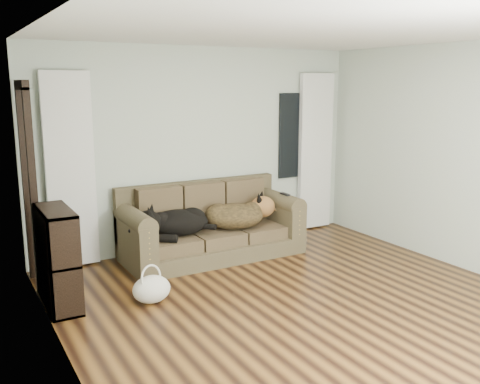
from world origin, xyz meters
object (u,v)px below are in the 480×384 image
dog_black_lab (175,225)px  tote_bag (151,287)px  sofa (212,221)px  bookshelf (58,256)px  dog_shepherd (237,217)px

dog_black_lab → tote_bag: dog_black_lab is taller
sofa → tote_bag: bearing=-139.4°
dog_black_lab → tote_bag: (-0.67, -0.99, -0.32)m
bookshelf → dog_shepherd: bearing=17.4°
bookshelf → sofa: bearing=21.5°
dog_black_lab → tote_bag: 1.23m
tote_bag → bookshelf: size_ratio=0.39×
sofa → dog_shepherd: bearing=-14.2°
sofa → tote_bag: 1.58m
sofa → tote_bag: size_ratio=5.78×
tote_bag → bookshelf: bearing=154.7°
dog_black_lab → dog_shepherd: (0.82, -0.06, 0.01)m
sofa → bookshelf: (-1.98, -0.63, 0.05)m
dog_shepherd → bookshelf: (-2.29, -0.55, 0.01)m
dog_shepherd → bookshelf: size_ratio=0.81×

